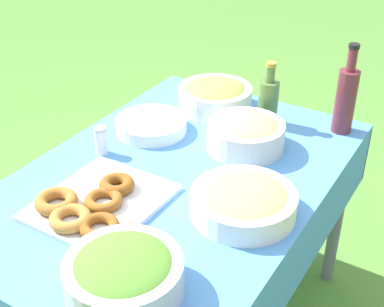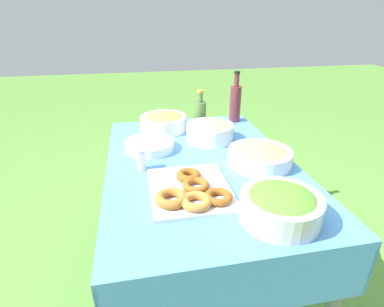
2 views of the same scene
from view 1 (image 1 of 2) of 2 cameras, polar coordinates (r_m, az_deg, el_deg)
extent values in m
cube|color=#4C8CD1|center=(1.73, -1.70, -2.53)|extent=(1.34, 0.90, 0.02)
cube|color=#4C8CD1|center=(2.03, -12.25, -1.71)|extent=(1.34, 0.01, 0.22)
cube|color=#4C8CD1|center=(1.65, 11.70, -10.49)|extent=(1.34, 0.01, 0.22)
cube|color=#4C8CD1|center=(2.29, 7.37, 2.81)|extent=(0.01, 0.90, 0.22)
cylinder|color=slate|center=(2.54, -1.54, -0.60)|extent=(0.05, 0.05, 0.74)
cylinder|color=slate|center=(2.28, 15.31, -5.96)|extent=(0.05, 0.05, 0.74)
cylinder|color=silver|center=(1.30, -7.26, -12.98)|extent=(0.28, 0.28, 0.10)
ellipsoid|color=#51892D|center=(1.27, -7.36, -11.90)|extent=(0.25, 0.25, 0.07)
cylinder|color=silver|center=(1.85, 5.72, 1.88)|extent=(0.27, 0.27, 0.09)
ellipsoid|color=tan|center=(1.83, 5.78, 2.79)|extent=(0.24, 0.24, 0.07)
cube|color=silver|center=(1.60, -9.68, -5.15)|extent=(0.38, 0.33, 0.02)
torus|color=#B27533|center=(1.52, -12.86, -6.77)|extent=(0.12, 0.12, 0.03)
torus|color=brown|center=(1.63, -8.03, -3.29)|extent=(0.13, 0.13, 0.04)
torus|color=brown|center=(1.48, -9.84, -7.66)|extent=(0.15, 0.15, 0.03)
torus|color=#A36628|center=(1.59, -14.28, -4.97)|extent=(0.15, 0.15, 0.04)
torus|color=#93561E|center=(1.57, -9.43, -4.94)|extent=(0.15, 0.15, 0.03)
cylinder|color=white|center=(1.97, -4.34, 2.58)|extent=(0.26, 0.26, 0.01)
cylinder|color=white|center=(1.96, -4.36, 2.89)|extent=(0.26, 0.26, 0.01)
cylinder|color=white|center=(1.96, -4.37, 3.20)|extent=(0.26, 0.26, 0.01)
cylinder|color=white|center=(1.95, -4.38, 3.51)|extent=(0.26, 0.26, 0.01)
cylinder|color=#4C7238|center=(2.00, 8.11, 5.37)|extent=(0.07, 0.07, 0.17)
cylinder|color=#4C7238|center=(1.96, 8.36, 8.38)|extent=(0.03, 0.03, 0.06)
cylinder|color=#A58C33|center=(1.94, 8.44, 9.38)|extent=(0.04, 0.04, 0.02)
cylinder|color=maroon|center=(1.99, 16.03, 5.33)|extent=(0.07, 0.07, 0.23)
cylinder|color=maroon|center=(1.93, 16.71, 9.56)|extent=(0.03, 0.03, 0.08)
cylinder|color=black|center=(1.92, 16.93, 10.90)|extent=(0.04, 0.04, 0.02)
cylinder|color=white|center=(1.54, 5.50, -5.32)|extent=(0.30, 0.30, 0.07)
ellipsoid|color=tan|center=(1.52, 5.55, -4.63)|extent=(0.27, 0.27, 0.06)
cylinder|color=white|center=(2.12, 2.50, 5.96)|extent=(0.29, 0.29, 0.09)
ellipsoid|color=olive|center=(2.11, 2.52, 6.70)|extent=(0.25, 0.25, 0.07)
cylinder|color=white|center=(1.83, -9.67, 1.21)|extent=(0.04, 0.04, 0.09)
cylinder|color=silver|center=(1.81, -9.81, 2.57)|extent=(0.04, 0.04, 0.01)
camera|label=2|loc=(1.13, -59.73, 0.61)|focal=28.00mm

